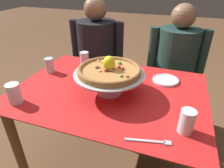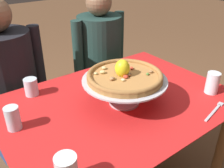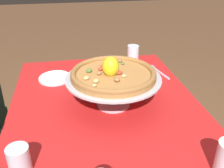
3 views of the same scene
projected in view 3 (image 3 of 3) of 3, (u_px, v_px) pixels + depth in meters
The scene contains 7 objects.
dining_table at pixel (107, 126), 1.24m from camera, with size 1.21×0.88×0.73m.
pizza_stand at pixel (113, 84), 1.16m from camera, with size 0.43×0.43×0.14m.
pizza at pixel (113, 73), 1.14m from camera, with size 0.38×0.38×0.10m.
water_glass_back_left at pixel (19, 162), 0.82m from camera, with size 0.07×0.07×0.10m.
water_glass_front_right at pixel (133, 56), 1.62m from camera, with size 0.07×0.07×0.12m.
side_plate at pixel (55, 78), 1.44m from camera, with size 0.18×0.18×0.02m.
dinner_fork at pixel (158, 71), 1.54m from camera, with size 0.21×0.06×0.01m.
Camera 3 is at (-1.00, 0.15, 1.37)m, focal length 41.58 mm.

